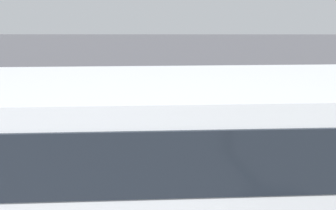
{
  "coord_description": "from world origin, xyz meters",
  "views": [
    {
      "loc": [
        -0.17,
        9.7,
        4.4
      ],
      "look_at": [
        -0.13,
        0.13,
        1.1
      ],
      "focal_mm": 30.46,
      "sensor_mm": 36.0,
      "label": 1
    }
  ],
  "objects_px": {
    "spectator_right": "(152,128)",
    "stunt_motorcycle": "(119,96)",
    "tour_bus": "(207,165)",
    "parked_motorcycle_dark": "(168,161)",
    "spectator_far_left": "(283,135)",
    "spectator_left": "(240,130)",
    "spectator_far_right": "(102,132)",
    "spectator_centre": "(194,127)"
  },
  "relations": [
    {
      "from": "spectator_far_left",
      "to": "spectator_far_right",
      "type": "bearing_deg",
      "value": -2.92
    },
    {
      "from": "spectator_far_right",
      "to": "tour_bus",
      "type": "bearing_deg",
      "value": 132.11
    },
    {
      "from": "spectator_right",
      "to": "stunt_motorcycle",
      "type": "relative_size",
      "value": 0.88
    },
    {
      "from": "tour_bus",
      "to": "spectator_right",
      "type": "distance_m",
      "value": 3.25
    },
    {
      "from": "spectator_far_right",
      "to": "stunt_motorcycle",
      "type": "relative_size",
      "value": 0.81
    },
    {
      "from": "spectator_left",
      "to": "spectator_far_right",
      "type": "relative_size",
      "value": 1.09
    },
    {
      "from": "spectator_centre",
      "to": "spectator_right",
      "type": "xyz_separation_m",
      "value": [
        1.23,
        0.11,
        0.03
      ]
    },
    {
      "from": "spectator_centre",
      "to": "parked_motorcycle_dark",
      "type": "distance_m",
      "value": 1.35
    },
    {
      "from": "spectator_far_left",
      "to": "spectator_centre",
      "type": "distance_m",
      "value": 2.48
    },
    {
      "from": "spectator_right",
      "to": "parked_motorcycle_dark",
      "type": "xyz_separation_m",
      "value": [
        -0.47,
        0.84,
        -0.61
      ]
    },
    {
      "from": "spectator_far_right",
      "to": "parked_motorcycle_dark",
      "type": "bearing_deg",
      "value": 157.3
    },
    {
      "from": "spectator_far_right",
      "to": "parked_motorcycle_dark",
      "type": "distance_m",
      "value": 2.15
    },
    {
      "from": "spectator_far_left",
      "to": "spectator_left",
      "type": "distance_m",
      "value": 1.2
    },
    {
      "from": "spectator_far_right",
      "to": "spectator_centre",
      "type": "bearing_deg",
      "value": -177.03
    },
    {
      "from": "parked_motorcycle_dark",
      "to": "spectator_left",
      "type": "bearing_deg",
      "value": -161.76
    },
    {
      "from": "spectator_centre",
      "to": "parked_motorcycle_dark",
      "type": "bearing_deg",
      "value": 50.96
    },
    {
      "from": "tour_bus",
      "to": "spectator_right",
      "type": "height_order",
      "value": "tour_bus"
    },
    {
      "from": "tour_bus",
      "to": "parked_motorcycle_dark",
      "type": "bearing_deg",
      "value": -71.22
    },
    {
      "from": "spectator_far_right",
      "to": "spectator_left",
      "type": "bearing_deg",
      "value": 177.97
    },
    {
      "from": "spectator_left",
      "to": "spectator_right",
      "type": "xyz_separation_m",
      "value": [
        2.49,
        -0.17,
        0.0
      ]
    },
    {
      "from": "spectator_centre",
      "to": "spectator_far_left",
      "type": "bearing_deg",
      "value": 170.67
    },
    {
      "from": "spectator_right",
      "to": "stunt_motorcycle",
      "type": "bearing_deg",
      "value": -69.14
    },
    {
      "from": "spectator_left",
      "to": "spectator_right",
      "type": "height_order",
      "value": "spectator_left"
    },
    {
      "from": "tour_bus",
      "to": "spectator_centre",
      "type": "height_order",
      "value": "tour_bus"
    },
    {
      "from": "spectator_centre",
      "to": "spectator_right",
      "type": "bearing_deg",
      "value": 4.91
    },
    {
      "from": "parked_motorcycle_dark",
      "to": "spectator_right",
      "type": "bearing_deg",
      "value": -60.97
    },
    {
      "from": "parked_motorcycle_dark",
      "to": "spectator_far_right",
      "type": "bearing_deg",
      "value": -22.7
    },
    {
      "from": "spectator_centre",
      "to": "spectator_far_right",
      "type": "distance_m",
      "value": 2.7
    },
    {
      "from": "spectator_left",
      "to": "spectator_far_right",
      "type": "distance_m",
      "value": 3.96
    },
    {
      "from": "spectator_far_left",
      "to": "stunt_motorcycle",
      "type": "height_order",
      "value": "spectator_far_left"
    },
    {
      "from": "spectator_right",
      "to": "spectator_far_right",
      "type": "bearing_deg",
      "value": 1.33
    },
    {
      "from": "spectator_far_right",
      "to": "spectator_right",
      "type": "bearing_deg",
      "value": -178.67
    },
    {
      "from": "spectator_far_left",
      "to": "stunt_motorcycle",
      "type": "bearing_deg",
      "value": -42.3
    },
    {
      "from": "spectator_far_left",
      "to": "spectator_right",
      "type": "bearing_deg",
      "value": -4.6
    },
    {
      "from": "spectator_far_left",
      "to": "parked_motorcycle_dark",
      "type": "bearing_deg",
      "value": 9.61
    },
    {
      "from": "tour_bus",
      "to": "stunt_motorcycle",
      "type": "relative_size",
      "value": 5.4
    },
    {
      "from": "stunt_motorcycle",
      "to": "spectator_far_right",
      "type": "bearing_deg",
      "value": 93.88
    },
    {
      "from": "spectator_left",
      "to": "spectator_far_right",
      "type": "bearing_deg",
      "value": -2.03
    },
    {
      "from": "tour_bus",
      "to": "spectator_far_left",
      "type": "height_order",
      "value": "tour_bus"
    },
    {
      "from": "parked_motorcycle_dark",
      "to": "stunt_motorcycle",
      "type": "bearing_deg",
      "value": -67.83
    },
    {
      "from": "spectator_right",
      "to": "stunt_motorcycle",
      "type": "xyz_separation_m",
      "value": [
        1.78,
        -4.68,
        -0.48
      ]
    },
    {
      "from": "tour_bus",
      "to": "stunt_motorcycle",
      "type": "xyz_separation_m",
      "value": [
        2.97,
        -7.65,
        -1.03
      ]
    }
  ]
}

